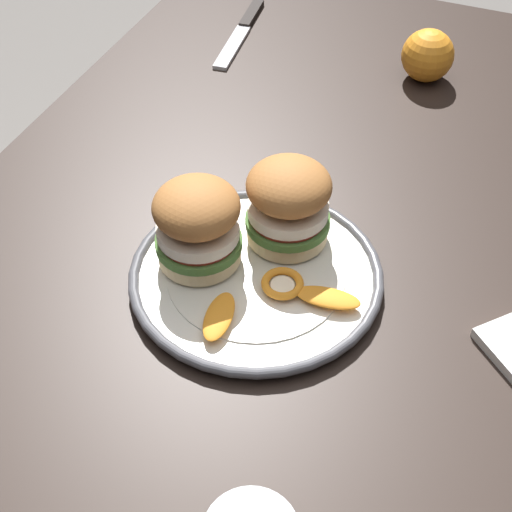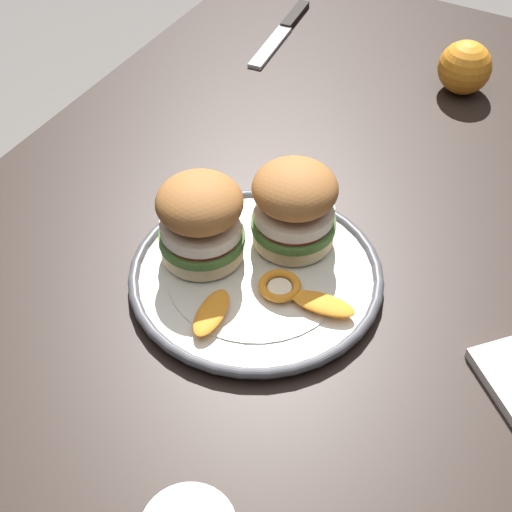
% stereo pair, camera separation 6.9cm
% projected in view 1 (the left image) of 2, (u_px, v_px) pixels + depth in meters
% --- Properties ---
extents(dining_table, '(1.44, 0.91, 0.71)m').
position_uv_depth(dining_table, '(302.00, 333.00, 0.91)').
color(dining_table, black).
rests_on(dining_table, ground).
extents(dinner_plate, '(0.28, 0.28, 0.02)m').
position_uv_depth(dinner_plate, '(256.00, 276.00, 0.84)').
color(dinner_plate, silver).
rests_on(dinner_plate, dining_table).
extents(sandwich_half_left, '(0.13, 0.13, 0.10)m').
position_uv_depth(sandwich_half_left, '(197.00, 223.00, 0.82)').
color(sandwich_half_left, beige).
rests_on(sandwich_half_left, dinner_plate).
extents(sandwich_half_right, '(0.13, 0.13, 0.10)m').
position_uv_depth(sandwich_half_right, '(288.00, 202.00, 0.84)').
color(sandwich_half_right, beige).
rests_on(sandwich_half_right, dinner_plate).
extents(orange_peel_curled, '(0.06, 0.06, 0.01)m').
position_uv_depth(orange_peel_curled, '(282.00, 284.00, 0.82)').
color(orange_peel_curled, orange).
rests_on(orange_peel_curled, dinner_plate).
extents(orange_peel_strip_long, '(0.07, 0.04, 0.01)m').
position_uv_depth(orange_peel_strip_long, '(219.00, 316.00, 0.78)').
color(orange_peel_strip_long, orange).
rests_on(orange_peel_strip_long, dinner_plate).
extents(orange_peel_strip_short, '(0.04, 0.07, 0.01)m').
position_uv_depth(orange_peel_strip_short, '(328.00, 298.00, 0.80)').
color(orange_peel_strip_short, orange).
rests_on(orange_peel_strip_short, dinner_plate).
extents(whole_orange, '(0.08, 0.08, 0.08)m').
position_uv_depth(whole_orange, '(428.00, 55.00, 1.12)').
color(whole_orange, orange).
rests_on(whole_orange, dining_table).
extents(table_knife, '(0.22, 0.04, 0.01)m').
position_uv_depth(table_knife, '(243.00, 29.00, 1.24)').
color(table_knife, silver).
rests_on(table_knife, dining_table).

